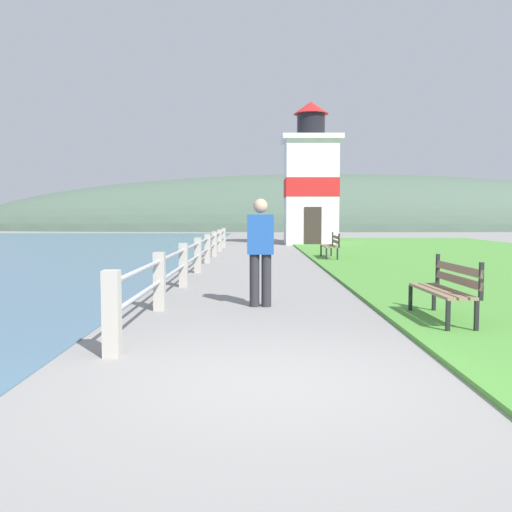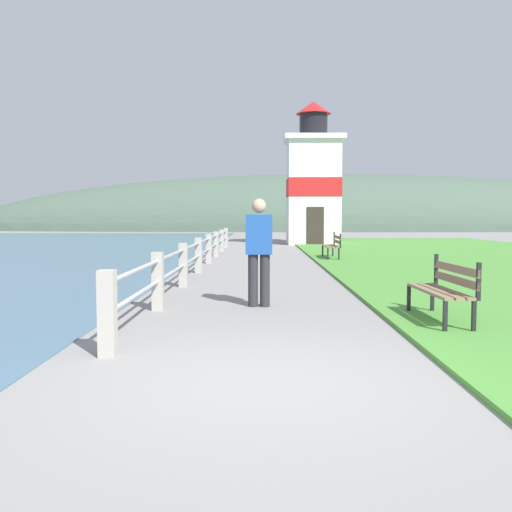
% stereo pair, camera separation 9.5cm
% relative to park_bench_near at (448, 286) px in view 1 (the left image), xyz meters
% --- Properties ---
extents(ground_plane, '(160.00, 160.00, 0.00)m').
position_rel_park_bench_near_xyz_m(ground_plane, '(-2.57, -2.91, -0.54)').
color(ground_plane, gray).
extents(grass_verge, '(12.00, 39.49, 0.06)m').
position_rel_park_bench_near_xyz_m(grass_verge, '(5.23, 10.26, -0.51)').
color(grass_verge, '#4C8E38').
rests_on(grass_verge, ground_plane).
extents(seawall_railing, '(0.18, 21.56, 0.95)m').
position_rel_park_bench_near_xyz_m(seawall_railing, '(-4.27, 8.78, 0.00)').
color(seawall_railing, '#A8A399').
rests_on(seawall_railing, ground_plane).
extents(park_bench_near, '(0.53, 1.64, 0.94)m').
position_rel_park_bench_near_xyz_m(park_bench_near, '(0.00, 0.00, 0.00)').
color(park_bench_near, '#846B51').
rests_on(park_bench_near, ground_plane).
extents(park_bench_midway, '(0.49, 1.79, 0.94)m').
position_rel_park_bench_near_xyz_m(park_bench_midway, '(-0.05, 11.98, 0.00)').
color(park_bench_midway, '#846B51').
rests_on(park_bench_midway, ground_plane).
extents(lighthouse, '(3.16, 3.16, 7.66)m').
position_rel_park_bench_near_xyz_m(lighthouse, '(0.25, 23.04, 2.75)').
color(lighthouse, white).
rests_on(lighthouse, ground_plane).
extents(person_strolling, '(0.44, 0.24, 1.82)m').
position_rel_park_bench_near_xyz_m(person_strolling, '(-2.63, 1.54, 0.45)').
color(person_strolling, '#28282D').
rests_on(person_strolling, ground_plane).
extents(distant_hillside, '(80.00, 16.00, 12.00)m').
position_rel_park_bench_near_xyz_m(distant_hillside, '(5.43, 53.42, -0.54)').
color(distant_hillside, '#475B4C').
rests_on(distant_hillside, ground_plane).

